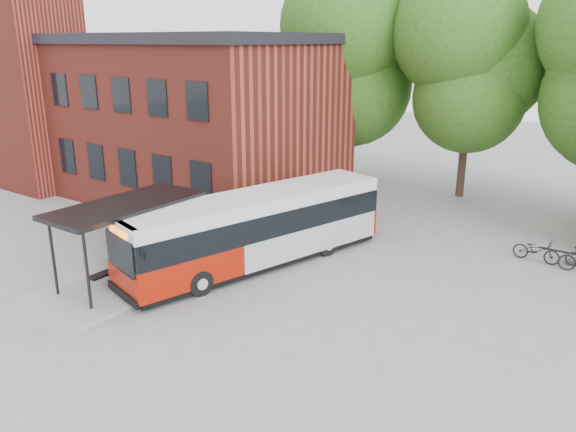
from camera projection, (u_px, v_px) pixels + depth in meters
The scene contains 8 objects.
ground at pixel (248, 303), 18.25m from camera, with size 100.00×100.00×0.00m, color gray.
station_building at pixel (169, 114), 31.20m from camera, with size 18.40×10.40×8.50m, color maroon, non-canonical shape.
clock_tower at pixel (30, 22), 29.99m from camera, with size 5.20×5.20×18.20m, color maroon, non-canonical shape.
bus_shelter at pixel (129, 242), 19.55m from camera, with size 3.60×7.00×2.90m, color black, non-canonical shape.
tree_0 at pixel (343, 89), 32.34m from camera, with size 7.92×7.92×11.00m, color #265015, non-canonical shape.
tree_1 at pixel (468, 100), 29.30m from camera, with size 7.92×7.92×10.40m, color #265015, non-canonical shape.
city_bus at pixel (257, 230), 21.02m from camera, with size 2.31×10.86×2.76m, color #9C1506, non-canonical shape.
bicycle_0 at pixel (536, 250), 21.56m from camera, with size 0.61×1.74×0.92m, color black.
Camera 1 is at (10.74, -12.68, 8.17)m, focal length 35.00 mm.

